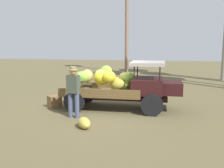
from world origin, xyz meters
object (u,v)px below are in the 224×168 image
truck (125,85)px  wooden_crate (55,102)px  farmer (73,89)px  loose_banana_bunch (84,123)px

truck → wooden_crate: 2.87m
truck → farmer: (-1.55, -1.43, 0.07)m
wooden_crate → farmer: bearing=-44.0°
truck → loose_banana_bunch: (-0.89, -2.41, -0.76)m
wooden_crate → loose_banana_bunch: size_ratio=0.77×
farmer → wooden_crate: 1.85m
truck → wooden_crate: bearing=-175.1°
truck → loose_banana_bunch: size_ratio=7.45×
wooden_crate → truck: bearing=5.2°
loose_banana_bunch → wooden_crate: bearing=131.2°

